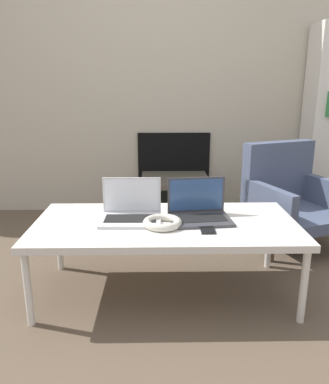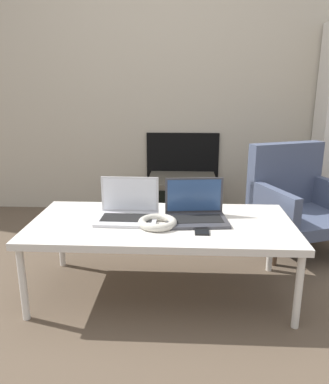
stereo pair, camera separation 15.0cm
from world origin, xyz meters
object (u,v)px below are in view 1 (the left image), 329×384
(laptop_left, at_px, (131,211))
(armchair, at_px, (289,195))
(laptop_right, at_px, (199,211))
(headphones, at_px, (162,223))
(tv, at_px, (175,199))
(phone, at_px, (207,228))

(laptop_left, distance_m, armchair, 1.27)
(laptop_right, distance_m, headphones, 0.23)
(laptop_right, height_order, tv, laptop_right)
(headphones, bearing_deg, laptop_left, 146.31)
(tv, xyz_separation_m, armchair, (0.80, -0.49, 0.18))
(laptop_right, distance_m, tv, 1.17)
(tv, distance_m, armchair, 0.96)
(headphones, xyz_separation_m, phone, (0.22, -0.05, -0.02))
(laptop_left, distance_m, headphones, 0.20)
(armchair, bearing_deg, phone, -152.26)
(phone, bearing_deg, laptop_right, 99.30)
(laptop_left, relative_size, headphones, 1.61)
(laptop_right, height_order, phone, laptop_right)
(phone, relative_size, armchair, 0.20)
(tv, bearing_deg, laptop_left, -104.31)
(laptop_left, relative_size, laptop_right, 0.94)
(laptop_right, distance_m, armchair, 0.97)
(tv, bearing_deg, laptop_right, -86.08)
(laptop_right, bearing_deg, armchair, 35.34)
(laptop_left, xyz_separation_m, armchair, (1.09, 0.64, -0.10))
(laptop_right, bearing_deg, laptop_left, 173.62)
(laptop_left, xyz_separation_m, laptop_right, (0.37, -0.00, 0.00))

